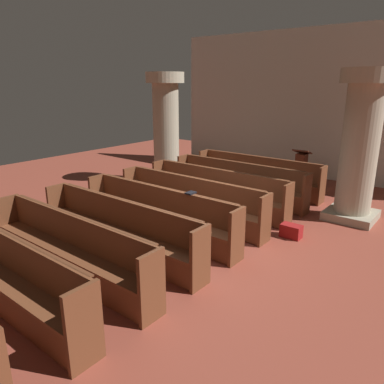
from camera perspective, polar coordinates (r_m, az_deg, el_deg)
name	(u,v)px	position (r m, az deg, el deg)	size (l,w,h in m)	color
ground_plane	(201,236)	(7.28, 1.37, -6.87)	(19.20, 19.20, 0.00)	brown
back_wall	(321,105)	(12.12, 19.48, 12.64)	(10.00, 0.16, 4.50)	beige
pew_row_0	(257,173)	(10.26, 10.14, 2.86)	(3.67, 0.46, 0.95)	brown
pew_row_1	(238,181)	(9.42, 7.24, 1.75)	(3.67, 0.46, 0.95)	brown
pew_row_2	(216,189)	(8.61, 3.80, 0.43)	(3.67, 0.47, 0.95)	brown
pew_row_3	(190,199)	(7.85, -0.33, -1.17)	(3.67, 0.46, 0.95)	brown
pew_row_4	(158,212)	(7.14, -5.33, -3.08)	(3.67, 0.46, 0.95)	brown
pew_row_5	(119,227)	(6.51, -11.38, -5.35)	(3.67, 0.47, 0.95)	brown
pew_row_6	(69,246)	(5.98, -18.67, -7.99)	(3.67, 0.46, 0.95)	brown
pew_row_7	(4,271)	(5.57, -27.32, -10.91)	(3.67, 0.46, 0.95)	brown
pillar_aisle_side	(360,144)	(8.51, 24.73, 6.78)	(1.09, 1.09, 3.20)	#9F967E
pillar_far_side	(166,127)	(10.94, -4.08, 10.13)	(1.09, 1.09, 3.20)	#9F967E
lectern	(301,171)	(11.12, 16.57, 3.22)	(0.48, 0.45, 1.08)	#492215
hymn_book	(191,193)	(6.70, -0.21, -0.14)	(0.14, 0.19, 0.03)	black
kneeler_box_red	(291,231)	(7.43, 15.20, -5.89)	(0.39, 0.24, 0.26)	maroon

